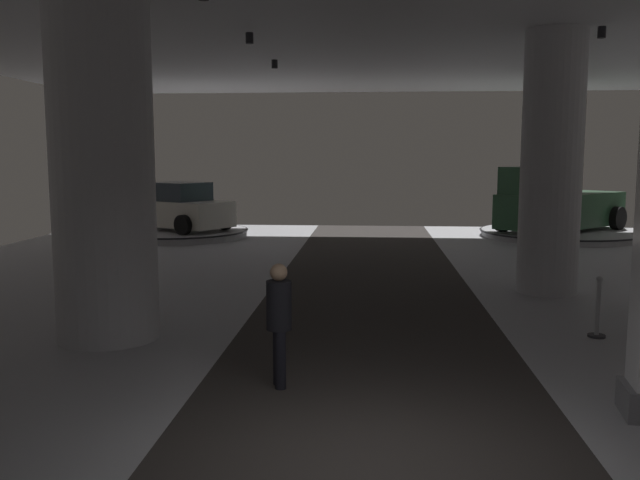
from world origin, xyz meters
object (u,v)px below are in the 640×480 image
column_right (551,164)px  column_left (103,167)px  display_platform_deep_left (177,233)px  display_platform_deep_right (560,233)px  visitor_walking_near (279,317)px  pickup_truck_deep_right (557,205)px  display_car_deep_left (177,208)px

column_right → column_left: same height
display_platform_deep_left → display_platform_deep_right: (13.82, 1.02, -0.02)m
visitor_walking_near → pickup_truck_deep_right: bearing=64.3°
column_right → column_left: (-7.99, -4.24, 0.00)m
visitor_walking_near → display_platform_deep_left: bearing=110.8°
display_platform_deep_right → column_left: bearing=-127.7°
pickup_truck_deep_right → display_platform_deep_right: bearing=44.0°
display_car_deep_left → pickup_truck_deep_right: size_ratio=0.86×
pickup_truck_deep_right → column_right: bearing=-106.0°
display_car_deep_left → display_platform_deep_right: 13.86m
display_platform_deep_left → display_platform_deep_right: display_platform_deep_left is taller
display_platform_deep_right → pickup_truck_deep_right: pickup_truck_deep_right is taller
display_car_deep_left → pickup_truck_deep_right: bearing=3.4°
display_platform_deep_left → visitor_walking_near: size_ratio=3.22×
display_platform_deep_left → visitor_walking_near: bearing=-69.2°
display_platform_deep_left → display_platform_deep_right: size_ratio=0.90×
column_right → display_platform_deep_left: column_right is taller
display_platform_deep_right → pickup_truck_deep_right: (-0.23, -0.22, 1.04)m
column_left → display_car_deep_left: size_ratio=1.22×
display_platform_deep_right → visitor_walking_near: size_ratio=3.57×
display_platform_deep_left → pickup_truck_deep_right: bearing=3.4°
column_left → visitor_walking_near: (3.06, -2.07, -1.84)m
display_car_deep_left → display_platform_deep_right: (13.80, 1.04, -0.90)m
pickup_truck_deep_right → column_left: bearing=-127.6°
display_platform_deep_left → column_right: bearing=-40.0°
column_left → display_car_deep_left: 13.64m
column_left → display_platform_deep_left: bearing=101.8°
display_car_deep_left → display_platform_deep_right: bearing=4.3°
column_left → pickup_truck_deep_right: column_left is taller
display_platform_deep_left → pickup_truck_deep_right: pickup_truck_deep_right is taller
column_left → pickup_truck_deep_right: 17.81m
column_left → display_car_deep_left: (-2.75, 13.25, -1.72)m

